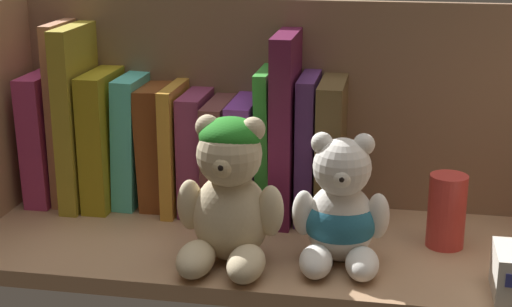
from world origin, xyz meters
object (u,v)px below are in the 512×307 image
at_px(book_0, 49,135).
at_px(teddy_bear_larger, 229,195).
at_px(book_4, 132,140).
at_px(teddy_bear_smaller, 341,213).
at_px(book_3, 108,136).
at_px(book_6, 178,145).
at_px(pillar_candle, 447,211).
at_px(book_7, 198,150).
at_px(book_8, 222,154).
at_px(book_5, 158,145).
at_px(book_2, 83,114).
at_px(book_11, 288,124).
at_px(book_10, 268,141).
at_px(book_9, 247,154).
at_px(book_13, 332,148).
at_px(book_1, 66,112).
at_px(book_12, 309,145).

relative_size(book_0, teddy_bear_larger, 1.04).
bearing_deg(book_4, teddy_bear_smaller, -26.40).
bearing_deg(book_3, teddy_bear_larger, -39.21).
height_order(book_6, pillar_candle, book_6).
distance_m(book_7, book_8, 0.03).
bearing_deg(book_5, book_2, 180.00).
distance_m(book_11, pillar_candle, 0.23).
bearing_deg(book_10, book_9, 180.00).
xyz_separation_m(book_0, book_9, (0.28, 0.00, -0.01)).
xyz_separation_m(book_10, pillar_candle, (0.23, -0.08, -0.05)).
bearing_deg(teddy_bear_larger, book_13, 59.17).
bearing_deg(book_1, book_8, 0.00).
distance_m(book_8, book_11, 0.10).
bearing_deg(book_2, book_7, 0.00).
distance_m(book_1, pillar_candle, 0.52).
relative_size(book_10, teddy_bear_smaller, 1.27).
bearing_deg(book_6, book_13, 0.00).
bearing_deg(teddy_bear_larger, book_4, 135.46).
xyz_separation_m(book_4, pillar_candle, (0.42, -0.08, -0.04)).
bearing_deg(book_13, book_4, 180.00).
relative_size(book_5, book_10, 0.85).
distance_m(book_10, book_13, 0.08).
bearing_deg(book_9, book_8, 180.00).
distance_m(book_9, teddy_bear_larger, 0.17).
bearing_deg(book_13, book_2, 180.00).
bearing_deg(book_12, book_5, 180.00).
distance_m(book_2, teddy_bear_smaller, 0.40).
distance_m(book_6, book_7, 0.03).
xyz_separation_m(book_5, pillar_candle, (0.38, -0.08, -0.04)).
bearing_deg(book_2, pillar_candle, -9.15).
relative_size(book_2, book_8, 1.61).
height_order(book_1, book_8, book_1).
bearing_deg(book_4, book_2, 180.00).
relative_size(book_11, book_13, 1.32).
height_order(book_0, book_2, book_2).
height_order(book_2, book_8, book_2).
xyz_separation_m(book_5, book_9, (0.12, 0.00, -0.01)).
bearing_deg(book_8, book_0, 180.00).
relative_size(book_12, teddy_bear_larger, 1.10).
distance_m(book_3, book_10, 0.22).
distance_m(book_1, book_2, 0.02).
xyz_separation_m(book_2, book_6, (0.13, 0.00, -0.04)).
distance_m(book_9, book_10, 0.03).
bearing_deg(teddy_bear_smaller, book_6, 147.59).
distance_m(book_2, book_8, 0.20).
xyz_separation_m(book_8, book_13, (0.15, 0.00, 0.02)).
relative_size(book_0, book_4, 1.00).
xyz_separation_m(book_2, book_5, (0.10, 0.00, -0.04)).
bearing_deg(book_8, book_3, 180.00).
bearing_deg(pillar_candle, teddy_bear_smaller, -150.50).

